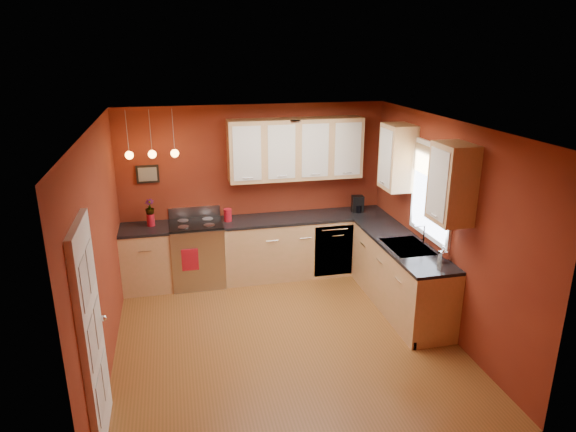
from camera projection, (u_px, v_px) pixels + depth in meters
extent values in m
plane|color=brown|center=(284.00, 338.00, 6.28)|extent=(4.20, 4.20, 0.00)
cube|color=beige|center=(284.00, 125.00, 5.46)|extent=(4.00, 4.20, 0.02)
cube|color=maroon|center=(255.00, 191.00, 7.81)|extent=(4.00, 0.02, 2.60)
cube|color=maroon|center=(343.00, 335.00, 3.93)|extent=(4.00, 0.02, 2.60)
cube|color=maroon|center=(101.00, 254.00, 5.45)|extent=(0.02, 4.20, 2.60)
cube|color=maroon|center=(443.00, 226.00, 6.29)|extent=(0.02, 4.20, 2.60)
cube|color=tan|center=(147.00, 259.00, 7.46)|extent=(0.70, 0.60, 0.90)
cube|color=tan|center=(305.00, 246.00, 7.96)|extent=(2.54, 0.60, 0.90)
cube|color=tan|center=(400.00, 276.00, 6.91)|extent=(0.60, 2.10, 0.90)
cube|color=black|center=(144.00, 229.00, 7.31)|extent=(0.70, 0.62, 0.04)
cube|color=black|center=(306.00, 217.00, 7.81)|extent=(2.54, 0.62, 0.04)
cube|color=black|center=(402.00, 244.00, 6.76)|extent=(0.62, 2.10, 0.04)
cube|color=#ADACB1|center=(198.00, 254.00, 7.61)|extent=(0.76, 0.64, 0.92)
cube|color=black|center=(199.00, 261.00, 7.33)|extent=(0.55, 0.02, 0.32)
cylinder|color=#ADACB1|center=(198.00, 246.00, 7.24)|extent=(0.60, 0.02, 0.02)
cube|color=black|center=(196.00, 224.00, 7.46)|extent=(0.76, 0.60, 0.03)
cylinder|color=gray|center=(184.00, 227.00, 7.29)|extent=(0.16, 0.16, 0.01)
cylinder|color=gray|center=(209.00, 225.00, 7.36)|extent=(0.16, 0.16, 0.01)
cylinder|color=gray|center=(183.00, 221.00, 7.54)|extent=(0.16, 0.16, 0.01)
cylinder|color=gray|center=(208.00, 219.00, 7.62)|extent=(0.16, 0.16, 0.01)
cube|color=#ADACB1|center=(194.00, 212.00, 7.71)|extent=(0.76, 0.04, 0.16)
cube|color=#ADACB1|center=(334.00, 251.00, 7.77)|extent=(0.60, 0.02, 0.80)
cube|color=gray|center=(407.00, 248.00, 6.63)|extent=(0.50, 0.70, 0.05)
cube|color=black|center=(402.00, 244.00, 6.79)|extent=(0.42, 0.30, 0.02)
cube|color=black|center=(413.00, 254.00, 6.47)|extent=(0.42, 0.30, 0.02)
cylinder|color=white|center=(424.00, 235.00, 6.62)|extent=(0.02, 0.02, 0.28)
cylinder|color=white|center=(420.00, 226.00, 6.57)|extent=(0.16, 0.02, 0.02)
cube|color=white|center=(432.00, 192.00, 6.45)|extent=(0.04, 1.02, 1.22)
cube|color=white|center=(431.00, 192.00, 6.45)|extent=(0.01, 0.90, 1.10)
cube|color=olive|center=(433.00, 163.00, 6.33)|extent=(0.02, 0.96, 0.36)
cube|color=white|center=(92.00, 335.00, 4.43)|extent=(0.06, 0.82, 2.05)
cube|color=silver|center=(85.00, 283.00, 4.09)|extent=(0.00, 0.28, 0.40)
cube|color=silver|center=(91.00, 265.00, 4.43)|extent=(0.00, 0.28, 0.40)
cube|color=silver|center=(93.00, 343.00, 4.27)|extent=(0.00, 0.28, 0.40)
cube|color=silver|center=(98.00, 322.00, 4.60)|extent=(0.00, 0.28, 0.40)
cube|color=silver|center=(100.00, 398.00, 4.44)|extent=(0.00, 0.28, 0.40)
cube|color=silver|center=(105.00, 374.00, 4.77)|extent=(0.00, 0.28, 0.40)
sphere|color=white|center=(104.00, 318.00, 4.76)|extent=(0.06, 0.06, 0.06)
cube|color=tan|center=(296.00, 149.00, 7.57)|extent=(2.00, 0.35, 0.90)
cube|color=tan|center=(422.00, 169.00, 6.35)|extent=(0.35, 1.95, 0.90)
cube|color=black|center=(148.00, 174.00, 7.36)|extent=(0.32, 0.03, 0.26)
cylinder|color=gray|center=(127.00, 133.00, 6.81)|extent=(0.01, 0.01, 0.60)
sphere|color=#FFA53F|center=(129.00, 155.00, 6.90)|extent=(0.11, 0.11, 0.11)
cylinder|color=gray|center=(150.00, 132.00, 6.87)|extent=(0.01, 0.01, 0.60)
sphere|color=#FFA53F|center=(152.00, 154.00, 6.96)|extent=(0.11, 0.11, 0.11)
cylinder|color=gray|center=(173.00, 131.00, 6.93)|extent=(0.01, 0.01, 0.60)
sphere|color=#FFA53F|center=(175.00, 153.00, 7.03)|extent=(0.11, 0.11, 0.11)
cylinder|color=#AB1220|center=(228.00, 215.00, 7.55)|extent=(0.11, 0.11, 0.17)
cylinder|color=#AB1220|center=(228.00, 209.00, 7.52)|extent=(0.12, 0.12, 0.02)
cylinder|color=#AB1220|center=(151.00, 220.00, 7.35)|extent=(0.11, 0.11, 0.18)
imported|color=#AB1220|center=(150.00, 207.00, 7.29)|extent=(0.16, 0.16, 0.24)
cube|color=black|center=(358.00, 204.00, 7.97)|extent=(0.19, 0.17, 0.25)
cylinder|color=black|center=(359.00, 209.00, 7.95)|extent=(0.11, 0.11, 0.12)
imported|color=white|center=(443.00, 254.00, 6.12)|extent=(0.10, 0.10, 0.19)
cube|color=#AB1220|center=(190.00, 260.00, 7.26)|extent=(0.23, 0.02, 0.32)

